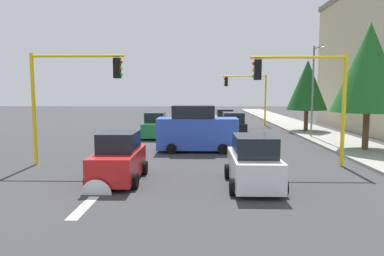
# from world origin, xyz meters

# --- Properties ---
(ground_plane) EXTENTS (120.00, 120.00, 0.00)m
(ground_plane) POSITION_xyz_m (0.00, 0.00, 0.00)
(ground_plane) COLOR #353538
(sidewalk_kerb) EXTENTS (80.00, 4.00, 0.15)m
(sidewalk_kerb) POSITION_xyz_m (-5.00, 10.50, 0.07)
(sidewalk_kerb) COLOR gray
(sidewalk_kerb) RESTS_ON ground
(lane_arrow_near) EXTENTS (2.40, 1.10, 1.10)m
(lane_arrow_near) POSITION_xyz_m (11.51, -3.00, 0.01)
(lane_arrow_near) COLOR silver
(lane_arrow_near) RESTS_ON ground
(traffic_signal_near_right) EXTENTS (0.36, 4.59, 5.44)m
(traffic_signal_near_right) POSITION_xyz_m (6.00, -5.66, 3.86)
(traffic_signal_near_right) COLOR yellow
(traffic_signal_near_right) RESTS_ON ground
(traffic_signal_near_left) EXTENTS (0.36, 4.59, 5.36)m
(traffic_signal_near_left) POSITION_xyz_m (6.00, 5.65, 3.81)
(traffic_signal_near_left) COLOR yellow
(traffic_signal_near_left) RESTS_ON ground
(traffic_signal_far_left) EXTENTS (0.36, 4.59, 5.33)m
(traffic_signal_far_left) POSITION_xyz_m (-14.00, 5.64, 3.79)
(traffic_signal_far_left) COLOR yellow
(traffic_signal_far_left) RESTS_ON ground
(street_lamp_curbside) EXTENTS (2.15, 0.28, 7.00)m
(street_lamp_curbside) POSITION_xyz_m (-3.61, 9.20, 4.35)
(street_lamp_curbside) COLOR slate
(street_lamp_curbside) RESTS_ON ground
(tree_roadside_near) EXTENTS (4.15, 4.15, 7.58)m
(tree_roadside_near) POSITION_xyz_m (2.00, 10.50, 4.97)
(tree_roadside_near) COLOR brown
(tree_roadside_near) RESTS_ON ground
(tree_roadside_mid) EXTENTS (3.48, 3.48, 6.33)m
(tree_roadside_mid) POSITION_xyz_m (-8.00, 10.00, 4.14)
(tree_roadside_mid) COLOR brown
(tree_roadside_mid) RESTS_ON ground
(delivery_van_blue) EXTENTS (2.22, 4.80, 2.77)m
(delivery_van_blue) POSITION_xyz_m (2.00, 0.42, 1.28)
(delivery_van_blue) COLOR blue
(delivery_van_blue) RESTS_ON ground
(car_red) EXTENTS (3.63, 1.96, 1.98)m
(car_red) POSITION_xyz_m (9.01, -2.66, 0.89)
(car_red) COLOR red
(car_red) RESTS_ON ground
(car_white) EXTENTS (3.79, 2.00, 1.98)m
(car_white) POSITION_xyz_m (9.73, 2.67, 0.90)
(car_white) COLOR white
(car_white) RESTS_ON ground
(car_green) EXTENTS (3.67, 1.96, 1.98)m
(car_green) POSITION_xyz_m (-4.00, -2.89, 0.89)
(car_green) COLOR #1E7238
(car_green) RESTS_ON ground
(car_black) EXTENTS (4.08, 2.09, 1.98)m
(car_black) POSITION_xyz_m (-4.47, 3.21, 0.90)
(car_black) COLOR black
(car_black) RESTS_ON ground
(car_yellow) EXTENTS (4.15, 1.93, 1.98)m
(car_yellow) POSITION_xyz_m (-9.37, 2.89, 0.90)
(car_yellow) COLOR yellow
(car_yellow) RESTS_ON ground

